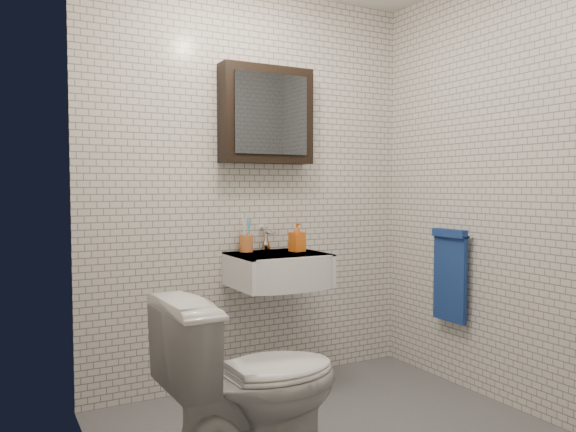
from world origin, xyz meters
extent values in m
cube|color=silver|center=(0.00, 1.00, 1.25)|extent=(2.20, 0.02, 2.50)
cube|color=silver|center=(0.00, -1.00, 1.25)|extent=(2.20, 0.02, 2.50)
cube|color=silver|center=(-1.10, 0.00, 1.25)|extent=(0.02, 2.00, 2.50)
cube|color=silver|center=(1.10, 0.00, 1.25)|extent=(0.02, 2.00, 2.50)
cube|color=white|center=(0.05, 0.78, 0.75)|extent=(0.55, 0.45, 0.20)
cylinder|color=silver|center=(0.05, 0.80, 0.84)|extent=(0.31, 0.31, 0.02)
cylinder|color=silver|center=(0.05, 0.80, 0.85)|extent=(0.04, 0.04, 0.01)
cube|color=white|center=(0.05, 0.78, 0.84)|extent=(0.55, 0.45, 0.01)
cylinder|color=silver|center=(0.05, 0.94, 0.88)|extent=(0.06, 0.06, 0.06)
cylinder|color=silver|center=(0.05, 0.94, 0.94)|extent=(0.03, 0.03, 0.08)
cylinder|color=silver|center=(0.05, 0.88, 0.97)|extent=(0.02, 0.12, 0.02)
cube|color=silver|center=(0.05, 0.97, 0.99)|extent=(0.02, 0.09, 0.01)
cube|color=black|center=(0.05, 0.93, 1.70)|extent=(0.60, 0.14, 0.60)
cube|color=#3F444C|center=(0.05, 0.85, 1.70)|extent=(0.49, 0.01, 0.49)
cylinder|color=silver|center=(1.06, 0.35, 0.95)|extent=(0.02, 0.30, 0.02)
cylinder|color=silver|center=(1.08, 0.48, 0.95)|extent=(0.04, 0.02, 0.02)
cylinder|color=silver|center=(1.08, 0.22, 0.95)|extent=(0.04, 0.02, 0.02)
cube|color=navy|center=(1.05, 0.35, 0.68)|extent=(0.03, 0.26, 0.54)
cube|color=navy|center=(1.04, 0.35, 0.96)|extent=(0.05, 0.26, 0.05)
cylinder|color=#CB6E32|center=(-0.09, 0.94, 0.90)|extent=(0.09, 0.09, 0.11)
cylinder|color=white|center=(-0.10, 0.93, 0.97)|extent=(0.02, 0.03, 0.20)
cylinder|color=#41A5D0|center=(-0.07, 0.93, 0.96)|extent=(0.02, 0.02, 0.18)
cylinder|color=white|center=(-0.09, 0.95, 0.98)|extent=(0.02, 0.04, 0.21)
cylinder|color=#41A5D0|center=(-0.07, 0.95, 0.97)|extent=(0.03, 0.04, 0.19)
imported|color=#E15117|center=(0.20, 0.80, 0.94)|extent=(0.09, 0.10, 0.18)
imported|color=silver|center=(-0.51, -0.07, 0.40)|extent=(0.81, 0.48, 0.81)
camera|label=1|loc=(-1.51, -2.23, 1.25)|focal=35.00mm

